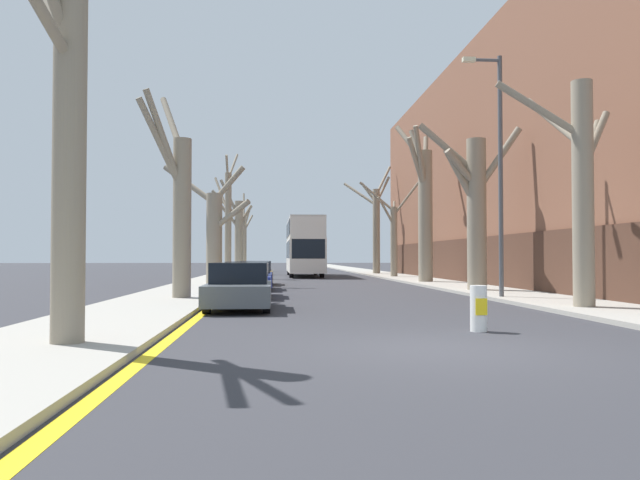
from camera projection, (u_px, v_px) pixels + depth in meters
ground_plane at (440, 349)px, 10.00m from camera, size 300.00×300.00×0.00m
sidewalk_left at (236, 272)px, 59.39m from camera, size 3.20×120.00×0.12m
sidewalk_right at (367, 272)px, 60.31m from camera, size 3.20×120.00×0.12m
building_facade_right at (544, 169)px, 35.95m from camera, size 10.08×42.33×13.14m
kerb_line_stripe at (255, 273)px, 59.51m from camera, size 0.24×120.00×0.01m
street_tree_left_0 at (66, 139)px, 9.97m from camera, size 1.96×3.58×7.10m
street_tree_left_1 at (179, 204)px, 21.02m from camera, size 1.67×3.44×7.40m
street_tree_left_2 at (214, 231)px, 31.86m from camera, size 4.77×2.68×6.37m
street_tree_left_3 at (228, 219)px, 43.34m from camera, size 1.75×3.67×9.02m
street_tree_left_4 at (237, 231)px, 53.65m from camera, size 3.67×1.70×8.20m
street_tree_left_5 at (244, 240)px, 64.88m from camera, size 1.21×3.29×8.32m
street_tree_right_0 at (580, 184)px, 17.27m from camera, size 3.42×3.02×6.55m
street_tree_right_1 at (475, 206)px, 26.09m from camera, size 4.18×1.44×7.21m
street_tree_right_2 at (424, 204)px, 34.91m from camera, size 2.00×3.77×9.28m
street_tree_right_3 at (394, 234)px, 44.21m from camera, size 4.48×3.27×7.31m
street_tree_right_4 at (376, 224)px, 52.33m from camera, size 4.19×2.48×9.39m
double_decker_bus at (304, 244)px, 48.25m from camera, size 2.55×11.98×4.38m
parked_car_0 at (239, 287)px, 17.64m from camera, size 1.78×4.07×1.32m
parked_car_1 at (247, 280)px, 22.89m from camera, size 1.73×4.05×1.31m
parked_car_2 at (252, 276)px, 28.04m from camera, size 1.79×3.99×1.29m
parked_car_3 at (256, 273)px, 33.21m from camera, size 1.83×4.09×1.27m
lamp_post at (498, 164)px, 21.61m from camera, size 1.40×0.20×8.49m
traffic_bollard at (479, 308)px, 12.38m from camera, size 0.33×0.34×0.92m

